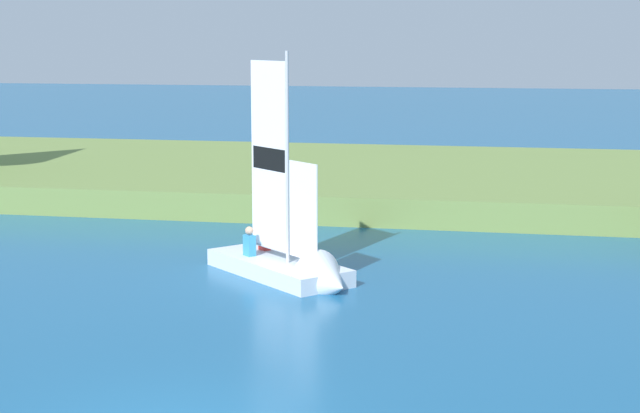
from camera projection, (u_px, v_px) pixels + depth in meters
shore_bank at (390, 178)px, 37.61m from camera, size 80.00×15.03×0.89m
sailboat at (298, 266)px, 23.64m from camera, size 4.35×4.15×5.79m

